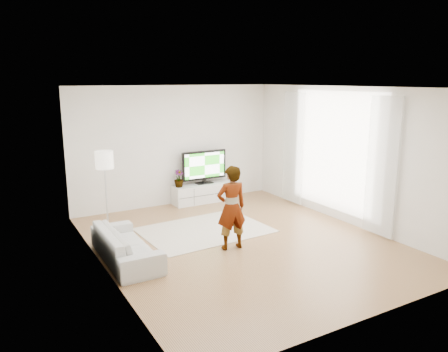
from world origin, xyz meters
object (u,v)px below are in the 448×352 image
television (204,166)px  player (231,208)px  sofa (126,245)px  rug (205,230)px  floor_lamp (104,163)px  media_console (205,193)px

television → player: bearing=-108.4°
player → sofa: 1.88m
sofa → rug: bearing=-70.1°
player → floor_lamp: bearing=-47.1°
media_console → player: player is taller
sofa → floor_lamp: (0.15, 1.69, 1.07)m
television → player: 3.12m
media_console → floor_lamp: floor_lamp is taller
rug → sofa: 1.93m
television → media_console: bearing=-90.0°
rug → floor_lamp: 2.36m
media_console → television: size_ratio=1.40×
media_console → television: (0.00, 0.03, 0.66)m
player → floor_lamp: floor_lamp is taller
player → sofa: (-1.77, 0.43, -0.49)m
television → sofa: size_ratio=0.62×
television → rug: size_ratio=0.48×
rug → player: 1.32m
television → floor_lamp: bearing=-162.2°
sofa → floor_lamp: bearing=-5.0°
rug → media_console: bearing=62.6°
media_console → sofa: bearing=-137.8°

